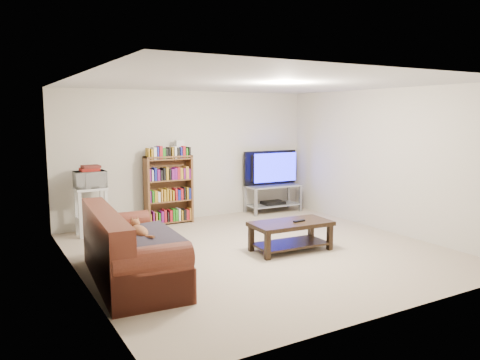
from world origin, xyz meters
TOP-DOWN VIEW (x-y plane):
  - floor at (0.00, 0.00)m, footprint 5.00×5.00m
  - ceiling at (0.00, 0.00)m, footprint 5.00×5.00m
  - wall_back at (0.00, 2.50)m, footprint 5.00×0.00m
  - wall_front at (0.00, -2.50)m, footprint 5.00×0.00m
  - wall_left at (-2.50, 0.00)m, footprint 0.00×5.00m
  - wall_right at (2.50, 0.00)m, footprint 0.00×5.00m
  - sofa at (-2.04, -0.27)m, footprint 1.02×2.08m
  - blanket at (-1.87, -0.42)m, footprint 0.79×1.02m
  - cat at (-1.86, -0.24)m, footprint 0.26×0.57m
  - coffee_table at (0.40, -0.21)m, footprint 1.20×0.65m
  - remote at (0.51, -0.27)m, footprint 0.20×0.07m
  - tv_stand at (1.70, 2.19)m, footprint 1.13×0.54m
  - television at (1.70, 2.19)m, footprint 1.20×0.20m
  - dvd_player at (1.70, 2.19)m, footprint 0.46×0.33m
  - bookshelf at (-0.51, 2.28)m, footprint 0.86×0.28m
  - shelf_clutter at (-0.41, 2.29)m, footprint 0.63×0.19m
  - microwave_stand at (-1.91, 2.13)m, footprint 0.50×0.37m
  - microwave at (-1.91, 2.13)m, footprint 0.49×0.34m
  - game_boxes at (-1.91, 2.13)m, footprint 0.29×0.26m

SIDE VIEW (x-z plane):
  - floor at x=0.00m, z-range 0.00..0.00m
  - dvd_player at x=1.70m, z-range 0.16..0.22m
  - coffee_table at x=0.40m, z-range 0.08..0.51m
  - sofa at x=-2.04m, z-range -0.12..0.74m
  - tv_stand at x=1.70m, z-range 0.10..0.65m
  - remote at x=0.51m, z-range 0.43..0.45m
  - microwave_stand at x=-1.91m, z-range 0.11..0.90m
  - blanket at x=-1.87m, z-range 0.42..0.61m
  - cat at x=-1.86m, z-range 0.49..0.66m
  - bookshelf at x=-0.51m, z-range 0.02..1.26m
  - television at x=1.70m, z-range 0.55..1.24m
  - microwave at x=-1.91m, z-range 0.79..1.06m
  - game_boxes at x=-1.91m, z-range 1.06..1.11m
  - wall_back at x=0.00m, z-range -1.30..3.70m
  - wall_front at x=0.00m, z-range -1.30..3.70m
  - wall_left at x=-2.50m, z-range -1.30..3.70m
  - wall_right at x=2.50m, z-range -1.30..3.70m
  - shelf_clutter at x=-0.41m, z-range 1.21..1.49m
  - ceiling at x=0.00m, z-range 2.40..2.40m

